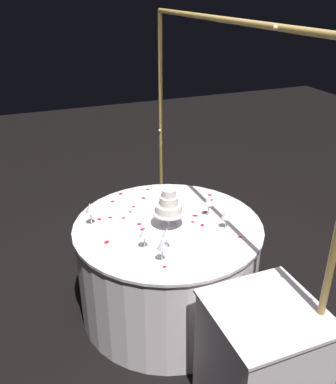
{
  "coord_description": "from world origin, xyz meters",
  "views": [
    {
      "loc": [
        2.3,
        -0.91,
        2.2
      ],
      "look_at": [
        0.0,
        0.0,
        0.97
      ],
      "focal_mm": 39.23,
      "sensor_mm": 36.0,
      "label": 1
    }
  ],
  "objects_px": {
    "wine_glass_0": "(144,234)",
    "main_table": "(168,267)",
    "wine_glass_4": "(167,234)",
    "decorative_arch": "(221,129)",
    "wine_glass_1": "(162,245)",
    "tiered_cake": "(169,206)",
    "side_table": "(260,364)",
    "wine_glass_2": "(90,209)",
    "cake_knife": "(199,236)",
    "wine_glass_3": "(209,202)",
    "wine_glass_5": "(226,215)"
  },
  "relations": [
    {
      "from": "wine_glass_0",
      "to": "wine_glass_4",
      "type": "distance_m",
      "value": 0.14
    },
    {
      "from": "main_table",
      "to": "tiered_cake",
      "type": "height_order",
      "value": "tiered_cake"
    },
    {
      "from": "tiered_cake",
      "to": "wine_glass_0",
      "type": "height_order",
      "value": "tiered_cake"
    },
    {
      "from": "wine_glass_4",
      "to": "cake_knife",
      "type": "xyz_separation_m",
      "value": [
        -0.05,
        0.25,
        -0.11
      ]
    },
    {
      "from": "side_table",
      "to": "wine_glass_3",
      "type": "relative_size",
      "value": 4.92
    },
    {
      "from": "decorative_arch",
      "to": "side_table",
      "type": "height_order",
      "value": "decorative_arch"
    },
    {
      "from": "main_table",
      "to": "wine_glass_5",
      "type": "xyz_separation_m",
      "value": [
        0.19,
        0.34,
        0.46
      ]
    },
    {
      "from": "tiered_cake",
      "to": "wine_glass_2",
      "type": "bearing_deg",
      "value": -112.57
    },
    {
      "from": "tiered_cake",
      "to": "wine_glass_4",
      "type": "xyz_separation_m",
      "value": [
        0.26,
        -0.12,
        -0.04
      ]
    },
    {
      "from": "decorative_arch",
      "to": "wine_glass_4",
      "type": "height_order",
      "value": "decorative_arch"
    },
    {
      "from": "wine_glass_1",
      "to": "cake_knife",
      "type": "xyz_separation_m",
      "value": [
        -0.16,
        0.32,
        -0.11
      ]
    },
    {
      "from": "tiered_cake",
      "to": "wine_glass_1",
      "type": "distance_m",
      "value": 0.41
    },
    {
      "from": "wine_glass_1",
      "to": "main_table",
      "type": "bearing_deg",
      "value": 153.72
    },
    {
      "from": "wine_glass_3",
      "to": "wine_glass_4",
      "type": "relative_size",
      "value": 1.03
    },
    {
      "from": "wine_glass_1",
      "to": "wine_glass_4",
      "type": "distance_m",
      "value": 0.13
    },
    {
      "from": "main_table",
      "to": "tiered_cake",
      "type": "bearing_deg",
      "value": -3.81
    },
    {
      "from": "decorative_arch",
      "to": "wine_glass_3",
      "type": "bearing_deg",
      "value": -100.02
    },
    {
      "from": "wine_glass_1",
      "to": "wine_glass_2",
      "type": "bearing_deg",
      "value": -152.3
    },
    {
      "from": "tiered_cake",
      "to": "wine_glass_0",
      "type": "xyz_separation_m",
      "value": [
        0.2,
        -0.24,
        -0.05
      ]
    },
    {
      "from": "side_table",
      "to": "cake_knife",
      "type": "distance_m",
      "value": 0.85
    },
    {
      "from": "side_table",
      "to": "wine_glass_1",
      "type": "xyz_separation_m",
      "value": [
        -0.61,
        -0.33,
        0.47
      ]
    },
    {
      "from": "wine_glass_4",
      "to": "cake_knife",
      "type": "bearing_deg",
      "value": 102.21
    },
    {
      "from": "main_table",
      "to": "cake_knife",
      "type": "bearing_deg",
      "value": 30.17
    },
    {
      "from": "main_table",
      "to": "wine_glass_1",
      "type": "relative_size",
      "value": 8.06
    },
    {
      "from": "wine_glass_4",
      "to": "cake_knife",
      "type": "distance_m",
      "value": 0.27
    },
    {
      "from": "main_table",
      "to": "wine_glass_3",
      "type": "relative_size",
      "value": 8.52
    },
    {
      "from": "main_table",
      "to": "wine_glass_4",
      "type": "xyz_separation_m",
      "value": [
        0.28,
        -0.12,
        0.47
      ]
    },
    {
      "from": "side_table",
      "to": "wine_glass_0",
      "type": "distance_m",
      "value": 0.98
    },
    {
      "from": "tiered_cake",
      "to": "wine_glass_3",
      "type": "height_order",
      "value": "tiered_cake"
    },
    {
      "from": "tiered_cake",
      "to": "wine_glass_4",
      "type": "bearing_deg",
      "value": -24.2
    },
    {
      "from": "tiered_cake",
      "to": "wine_glass_0",
      "type": "relative_size",
      "value": 1.94
    },
    {
      "from": "side_table",
      "to": "wine_glass_1",
      "type": "relative_size",
      "value": 4.66
    },
    {
      "from": "tiered_cake",
      "to": "wine_glass_2",
      "type": "relative_size",
      "value": 1.62
    },
    {
      "from": "wine_glass_5",
      "to": "wine_glass_4",
      "type": "bearing_deg",
      "value": -79.49
    },
    {
      "from": "wine_glass_0",
      "to": "wine_glass_1",
      "type": "distance_m",
      "value": 0.18
    },
    {
      "from": "decorative_arch",
      "to": "wine_glass_1",
      "type": "bearing_deg",
      "value": -55.65
    },
    {
      "from": "wine_glass_0",
      "to": "main_table",
      "type": "bearing_deg",
      "value": 131.76
    },
    {
      "from": "main_table",
      "to": "wine_glass_2",
      "type": "height_order",
      "value": "wine_glass_2"
    },
    {
      "from": "main_table",
      "to": "wine_glass_1",
      "type": "distance_m",
      "value": 0.64
    },
    {
      "from": "wine_glass_2",
      "to": "wine_glass_3",
      "type": "bearing_deg",
      "value": 77.51
    },
    {
      "from": "side_table",
      "to": "wine_glass_1",
      "type": "distance_m",
      "value": 0.83
    },
    {
      "from": "side_table",
      "to": "wine_glass_4",
      "type": "height_order",
      "value": "wine_glass_4"
    },
    {
      "from": "wine_glass_0",
      "to": "cake_knife",
      "type": "xyz_separation_m",
      "value": [
        0.01,
        0.37,
        -0.1
      ]
    },
    {
      "from": "decorative_arch",
      "to": "main_table",
      "type": "height_order",
      "value": "decorative_arch"
    },
    {
      "from": "tiered_cake",
      "to": "cake_knife",
      "type": "height_order",
      "value": "tiered_cake"
    },
    {
      "from": "wine_glass_2",
      "to": "wine_glass_4",
      "type": "relative_size",
      "value": 1.14
    },
    {
      "from": "wine_glass_2",
      "to": "wine_glass_4",
      "type": "xyz_separation_m",
      "value": [
        0.46,
        0.37,
        -0.01
      ]
    },
    {
      "from": "main_table",
      "to": "side_table",
      "type": "relative_size",
      "value": 1.73
    },
    {
      "from": "wine_glass_3",
      "to": "wine_glass_1",
      "type": "bearing_deg",
      "value": -51.81
    },
    {
      "from": "decorative_arch",
      "to": "side_table",
      "type": "distance_m",
      "value": 1.42
    }
  ]
}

